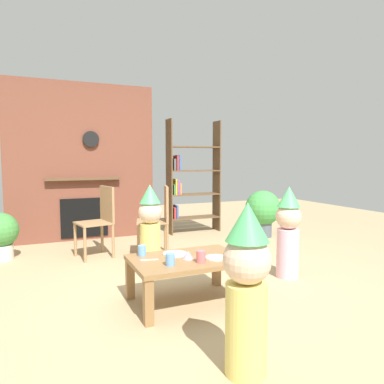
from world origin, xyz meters
TOP-DOWN VIEW (x-y plane):
  - ground_plane at (0.00, 0.00)m, footprint 12.00×12.00m
  - brick_fireplace_feature at (-0.74, 2.60)m, footprint 2.20×0.28m
  - bookshelf at (0.98, 2.40)m, footprint 0.90×0.28m
  - coffee_table at (-0.22, -0.35)m, footprint 0.96×0.66m
  - paper_cup_near_left at (-0.56, -0.13)m, footprint 0.07×0.07m
  - paper_cup_near_right at (-0.17, -0.52)m, footprint 0.08×0.08m
  - paper_cup_center at (-0.43, -0.50)m, footprint 0.07×0.07m
  - paper_plate_front at (-0.28, -0.20)m, footprint 0.22×0.22m
  - paper_plate_rear at (0.00, -0.46)m, footprint 0.19×0.19m
  - birthday_cake_slice at (-0.23, -0.38)m, footprint 0.10×0.10m
  - table_fork at (-0.54, -0.29)m, footprint 0.15×0.04m
  - child_with_cone_hat at (-0.31, -1.44)m, footprint 0.28×0.28m
  - child_in_pink at (1.01, -0.15)m, footprint 0.27×0.27m
  - child_by_the_chairs at (-0.22, 0.74)m, footprint 0.27×0.27m
  - dining_chair_left at (-0.66, 1.48)m, footprint 0.48×0.48m
  - dining_chair_middle at (0.06, 1.25)m, footprint 0.49×0.49m
  - potted_plant_tall at (1.92, 1.61)m, footprint 0.56×0.56m
  - potted_plant_short at (-1.83, 1.78)m, footprint 0.43×0.43m

SIDE VIEW (x-z plane):
  - ground_plane at x=0.00m, z-range 0.00..0.00m
  - potted_plant_short at x=-1.83m, z-range 0.03..0.63m
  - coffee_table at x=-0.22m, z-range 0.14..0.53m
  - table_fork at x=-0.54m, z-range 0.40..0.40m
  - paper_plate_front at x=-0.28m, z-range 0.40..0.41m
  - paper_plate_rear at x=0.00m, z-range 0.40..0.41m
  - potted_plant_tall at x=1.92m, z-range 0.06..0.80m
  - birthday_cake_slice at x=-0.23m, z-range 0.40..0.47m
  - paper_cup_near_left at x=-0.56m, z-range 0.40..0.49m
  - paper_cup_near_right at x=-0.17m, z-range 0.40..0.50m
  - paper_cup_center at x=-0.43m, z-range 0.40..0.50m
  - child_by_the_chairs at x=-0.22m, z-range 0.03..0.99m
  - child_in_pink at x=1.01m, z-range 0.03..0.99m
  - dining_chair_left at x=-0.66m, z-range 0.06..0.96m
  - dining_chair_middle at x=0.06m, z-range 0.06..0.96m
  - child_with_cone_hat at x=-0.31m, z-range 0.03..1.04m
  - bookshelf at x=0.98m, z-range -0.06..1.84m
  - brick_fireplace_feature at x=-0.74m, z-range -0.01..2.39m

